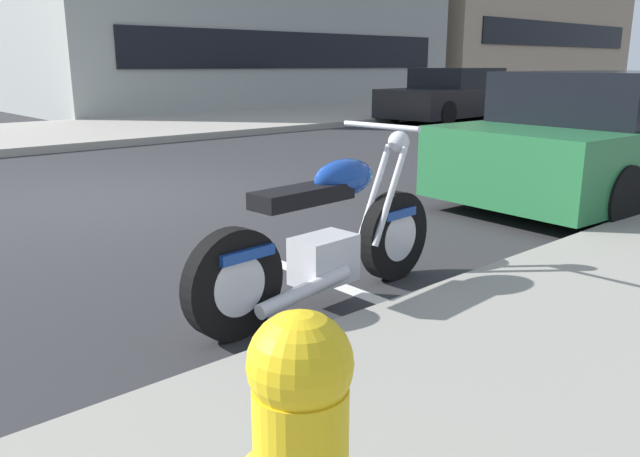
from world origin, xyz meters
TOP-DOWN VIEW (x-y plane):
  - ground_plane at (0.00, 0.00)m, footprint 260.00×260.00m
  - sidewalk_far_curb at (12.00, 6.85)m, footprint 120.00×5.00m
  - parking_stall_stripe at (0.00, -3.75)m, footprint 0.12×2.20m
  - parked_motorcycle at (-0.28, -3.98)m, footprint 2.06×0.62m
  - parked_car_at_intersection at (4.47, -3.65)m, footprint 4.74×2.09m
  - car_opposite_curb at (11.33, 3.75)m, footprint 4.78×2.14m

SIDE VIEW (x-z plane):
  - ground_plane at x=0.00m, z-range 0.00..0.00m
  - parking_stall_stripe at x=0.00m, z-range 0.00..0.01m
  - sidewalk_far_curb at x=12.00m, z-range 0.00..0.14m
  - parked_motorcycle at x=-0.28m, z-range -0.13..0.98m
  - car_opposite_curb at x=11.33m, z-range -0.04..1.34m
  - parked_car_at_intersection at x=4.47m, z-range -0.03..1.38m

